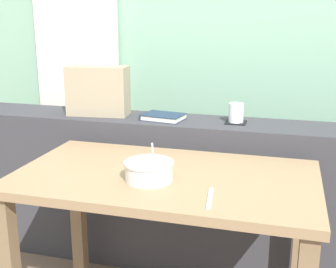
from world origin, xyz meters
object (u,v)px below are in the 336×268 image
object	(u,v)px
closed_book	(163,117)
fork_utensil	(210,198)
breakfast_table	(165,201)
soup_bowl	(149,171)
juice_glass	(236,113)
coaster_square	(236,122)
throw_pillow	(98,91)

from	to	relation	value
closed_book	fork_utensil	xyz separation A→B (m)	(0.38, -0.74, -0.10)
breakfast_table	soup_bowl	bearing A→B (deg)	-115.18
closed_book	soup_bowl	bearing A→B (deg)	-78.62
juice_glass	soup_bowl	distance (m)	0.70
coaster_square	throw_pillow	size ratio (longest dim) A/B	0.31
closed_book	breakfast_table	bearing A→B (deg)	-73.11
juice_glass	soup_bowl	xyz separation A→B (m)	(-0.24, -0.65, -0.10)
breakfast_table	coaster_square	size ratio (longest dim) A/B	11.82
closed_book	throw_pillow	distance (m)	0.38
soup_bowl	coaster_square	bearing A→B (deg)	69.57
closed_book	soup_bowl	size ratio (longest dim) A/B	1.20
closed_book	fork_utensil	world-z (taller)	closed_book
breakfast_table	juice_glass	distance (m)	0.65
breakfast_table	throw_pillow	bearing A→B (deg)	133.30
throw_pillow	fork_utensil	bearing A→B (deg)	-45.40
breakfast_table	fork_utensil	distance (m)	0.31
coaster_square	throw_pillow	bearing A→B (deg)	-179.57
breakfast_table	coaster_square	world-z (taller)	coaster_square
breakfast_table	throw_pillow	world-z (taller)	throw_pillow
coaster_square	breakfast_table	bearing A→B (deg)	-109.71
breakfast_table	fork_utensil	world-z (taller)	fork_utensil
breakfast_table	juice_glass	xyz separation A→B (m)	(0.20, 0.57, 0.25)
juice_glass	fork_utensil	xyz separation A→B (m)	(0.01, -0.76, -0.13)
juice_glass	throw_pillow	bearing A→B (deg)	-179.57
closed_book	throw_pillow	world-z (taller)	throw_pillow
throw_pillow	juice_glass	bearing A→B (deg)	0.43
juice_glass	closed_book	size ratio (longest dim) A/B	0.42
coaster_square	fork_utensil	distance (m)	0.77
coaster_square	juice_glass	distance (m)	0.05
fork_utensil	juice_glass	bearing A→B (deg)	84.23
coaster_square	juice_glass	world-z (taller)	juice_glass
throw_pillow	coaster_square	bearing A→B (deg)	0.43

